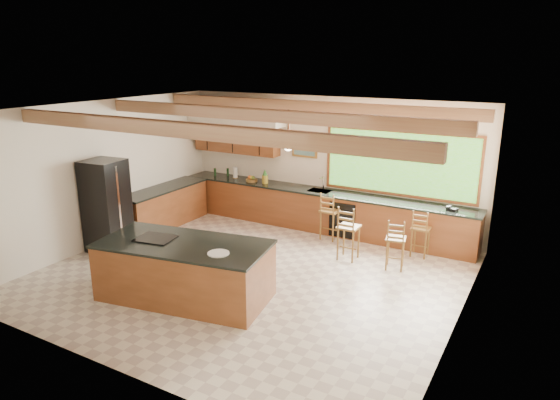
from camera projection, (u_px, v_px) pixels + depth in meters
The scene contains 9 objects.
ground at pixel (251, 275), 9.10m from camera, with size 7.20×7.20×0.00m, color beige.
room_shell at pixel (260, 149), 9.11m from camera, with size 7.27×6.54×3.02m.
counter_run at pixel (280, 209), 11.47m from camera, with size 7.12×3.10×1.27m.
island at pixel (185, 270), 8.16m from camera, with size 2.95×1.76×0.98m.
refrigerator at pixel (106, 206), 10.07m from camera, with size 0.80×0.78×1.88m.
bar_stool_a at pixel (329, 212), 10.70m from camera, with size 0.39×0.39×1.06m.
bar_stool_b at pixel (420, 229), 9.80m from camera, with size 0.35×0.35×0.97m.
bar_stool_c at pixel (348, 228), 9.62m from camera, with size 0.40×0.40×1.10m.
bar_stool_d at pixel (395, 240), 9.20m from camera, with size 0.42×0.42×0.99m.
Camera 1 is at (4.59, -7.01, 3.86)m, focal length 32.00 mm.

